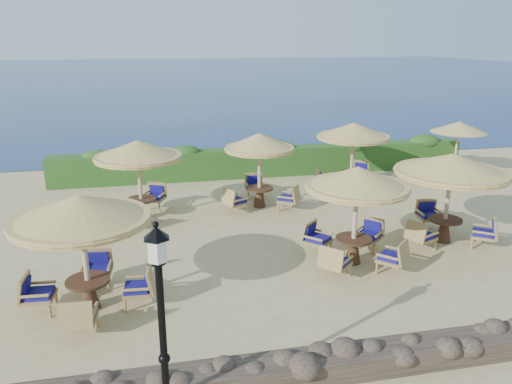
{
  "coord_description": "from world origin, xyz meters",
  "views": [
    {
      "loc": [
        -4.77,
        -13.3,
        5.79
      ],
      "look_at": [
        -1.81,
        0.77,
        1.3
      ],
      "focal_mm": 35.0,
      "sensor_mm": 36.0,
      "label": 1
    }
  ],
  "objects_px": {
    "cafe_set_1": "(356,199)",
    "cafe_set_3": "(138,160)",
    "extra_parasol": "(459,127)",
    "cafe_set_0": "(82,231)",
    "lamp_post": "(163,338)",
    "cafe_set_4": "(259,157)",
    "cafe_set_5": "(353,142)",
    "cafe_set_2": "(450,176)"
  },
  "relations": [
    {
      "from": "cafe_set_4",
      "to": "extra_parasol",
      "type": "bearing_deg",
      "value": 13.02
    },
    {
      "from": "lamp_post",
      "to": "cafe_set_0",
      "type": "bearing_deg",
      "value": 111.76
    },
    {
      "from": "cafe_set_3",
      "to": "cafe_set_5",
      "type": "xyz_separation_m",
      "value": [
        8.05,
        1.75,
        -0.1
      ]
    },
    {
      "from": "extra_parasol",
      "to": "cafe_set_5",
      "type": "height_order",
      "value": "cafe_set_5"
    },
    {
      "from": "cafe_set_2",
      "to": "cafe_set_0",
      "type": "bearing_deg",
      "value": -169.37
    },
    {
      "from": "extra_parasol",
      "to": "cafe_set_2",
      "type": "relative_size",
      "value": 0.75
    },
    {
      "from": "extra_parasol",
      "to": "cafe_set_2",
      "type": "xyz_separation_m",
      "value": [
        -4.34,
        -6.28,
        -0.18
      ]
    },
    {
      "from": "cafe_set_4",
      "to": "cafe_set_5",
      "type": "relative_size",
      "value": 0.97
    },
    {
      "from": "lamp_post",
      "to": "cafe_set_1",
      "type": "xyz_separation_m",
      "value": [
        5.07,
        4.9,
        0.24
      ]
    },
    {
      "from": "extra_parasol",
      "to": "cafe_set_4",
      "type": "distance_m",
      "value": 9.23
    },
    {
      "from": "cafe_set_0",
      "to": "cafe_set_5",
      "type": "relative_size",
      "value": 1.04
    },
    {
      "from": "extra_parasol",
      "to": "cafe_set_1",
      "type": "height_order",
      "value": "cafe_set_1"
    },
    {
      "from": "cafe_set_5",
      "to": "extra_parasol",
      "type": "bearing_deg",
      "value": 8.66
    },
    {
      "from": "lamp_post",
      "to": "cafe_set_4",
      "type": "bearing_deg",
      "value": 70.0
    },
    {
      "from": "lamp_post",
      "to": "extra_parasol",
      "type": "distance_m",
      "value": 17.41
    },
    {
      "from": "cafe_set_2",
      "to": "cafe_set_4",
      "type": "relative_size",
      "value": 1.16
    },
    {
      "from": "cafe_set_4",
      "to": "cafe_set_1",
      "type": "bearing_deg",
      "value": -73.74
    },
    {
      "from": "cafe_set_3",
      "to": "cafe_set_5",
      "type": "height_order",
      "value": "same"
    },
    {
      "from": "cafe_set_3",
      "to": "extra_parasol",
      "type": "bearing_deg",
      "value": 10.88
    },
    {
      "from": "cafe_set_4",
      "to": "cafe_set_5",
      "type": "bearing_deg",
      "value": 18.3
    },
    {
      "from": "extra_parasol",
      "to": "cafe_set_0",
      "type": "xyz_separation_m",
      "value": [
        -14.15,
        -8.12,
        -0.31
      ]
    },
    {
      "from": "lamp_post",
      "to": "cafe_set_1",
      "type": "bearing_deg",
      "value": 44.02
    },
    {
      "from": "cafe_set_2",
      "to": "cafe_set_4",
      "type": "xyz_separation_m",
      "value": [
        -4.65,
        4.2,
        -0.18
      ]
    },
    {
      "from": "cafe_set_2",
      "to": "cafe_set_4",
      "type": "height_order",
      "value": "same"
    },
    {
      "from": "cafe_set_0",
      "to": "cafe_set_1",
      "type": "height_order",
      "value": "same"
    },
    {
      "from": "cafe_set_4",
      "to": "cafe_set_5",
      "type": "height_order",
      "value": "same"
    },
    {
      "from": "cafe_set_1",
      "to": "cafe_set_3",
      "type": "xyz_separation_m",
      "value": [
        -5.53,
        4.59,
        0.23
      ]
    },
    {
      "from": "cafe_set_3",
      "to": "cafe_set_0",
      "type": "bearing_deg",
      "value": -101.01
    },
    {
      "from": "lamp_post",
      "to": "cafe_set_3",
      "type": "relative_size",
      "value": 1.16
    },
    {
      "from": "cafe_set_4",
      "to": "cafe_set_5",
      "type": "xyz_separation_m",
      "value": [
        3.98,
        1.32,
        0.1
      ]
    },
    {
      "from": "lamp_post",
      "to": "cafe_set_3",
      "type": "distance_m",
      "value": 9.51
    },
    {
      "from": "cafe_set_0",
      "to": "cafe_set_4",
      "type": "xyz_separation_m",
      "value": [
        5.16,
        6.04,
        -0.05
      ]
    },
    {
      "from": "cafe_set_3",
      "to": "cafe_set_5",
      "type": "distance_m",
      "value": 8.23
    },
    {
      "from": "extra_parasol",
      "to": "cafe_set_0",
      "type": "bearing_deg",
      "value": -150.15
    },
    {
      "from": "cafe_set_3",
      "to": "cafe_set_1",
      "type": "bearing_deg",
      "value": -39.66
    },
    {
      "from": "lamp_post",
      "to": "cafe_set_5",
      "type": "distance_m",
      "value": 13.56
    },
    {
      "from": "lamp_post",
      "to": "cafe_set_4",
      "type": "height_order",
      "value": "lamp_post"
    },
    {
      "from": "cafe_set_0",
      "to": "cafe_set_1",
      "type": "relative_size",
      "value": 1.11
    },
    {
      "from": "cafe_set_2",
      "to": "cafe_set_3",
      "type": "height_order",
      "value": "same"
    },
    {
      "from": "cafe_set_1",
      "to": "cafe_set_4",
      "type": "relative_size",
      "value": 0.97
    },
    {
      "from": "cafe_set_5",
      "to": "cafe_set_0",
      "type": "bearing_deg",
      "value": -141.17
    },
    {
      "from": "extra_parasol",
      "to": "cafe_set_1",
      "type": "bearing_deg",
      "value": -136.68
    }
  ]
}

